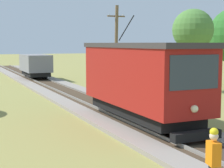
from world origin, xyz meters
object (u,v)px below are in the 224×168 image
object	(u,v)px
utility_pole_mid	(116,49)
track_worker	(213,160)
freight_car	(36,65)
tree_left_near	(193,30)
red_tram	(141,78)

from	to	relation	value
utility_pole_mid	track_worker	distance (m)	19.05
freight_car	track_worker	xyz separation A→B (m)	(-2.24, -30.79, -0.57)
freight_car	utility_pole_mid	bearing A→B (deg)	-75.31
freight_car	tree_left_near	world-z (taller)	tree_left_near
track_worker	tree_left_near	xyz separation A→B (m)	(11.56, 16.81, 3.83)
tree_left_near	freight_car	bearing A→B (deg)	123.69
freight_car	tree_left_near	xyz separation A→B (m)	(9.32, -13.98, 3.25)
red_tram	freight_car	distance (m)	22.95
freight_car	track_worker	distance (m)	30.88
tree_left_near	utility_pole_mid	bearing A→B (deg)	168.32
tree_left_near	track_worker	bearing A→B (deg)	-124.51
utility_pole_mid	tree_left_near	distance (m)	6.27
freight_car	tree_left_near	distance (m)	17.11
track_worker	tree_left_near	world-z (taller)	tree_left_near
utility_pole_mid	track_worker	world-z (taller)	utility_pole_mid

